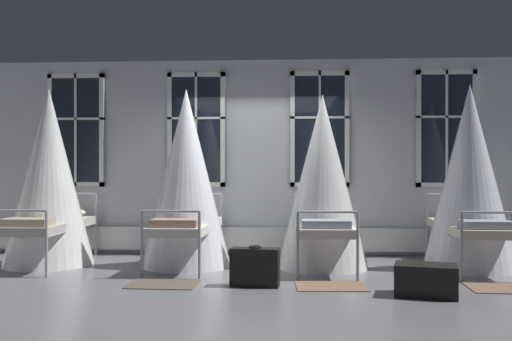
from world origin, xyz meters
TOP-DOWN VIEW (x-y plane):
  - ground at (0.00, 0.00)m, footprint 26.51×26.51m
  - back_wall_with_windows at (0.00, 1.43)m, footprint 14.25×0.10m
  - window_bank at (-0.00, 1.31)m, footprint 10.68×0.10m
  - cot_second at (-2.90, 0.23)m, footprint 1.24×1.88m
  - cot_third at (-0.94, 0.25)m, footprint 1.24×1.89m
  - cot_fourth at (0.96, 0.23)m, footprint 1.24×1.88m
  - cot_fifth at (2.95, 0.26)m, footprint 1.24×1.89m
  - rug_third at (-0.98, -1.04)m, footprint 0.82×0.58m
  - rug_fourth at (0.98, -1.04)m, footprint 0.83×0.60m
  - rug_fifth at (2.93, -1.04)m, footprint 0.82×0.58m
  - suitcase_dark at (0.11, -1.07)m, footprint 0.58×0.27m
  - travel_trunk at (1.95, -1.44)m, footprint 0.72×0.54m

SIDE VIEW (x-z plane):
  - ground at x=0.00m, z-range 0.00..0.00m
  - rug_third at x=-0.98m, z-range 0.00..0.01m
  - rug_fourth at x=0.98m, z-range 0.00..0.01m
  - rug_fifth at x=2.93m, z-range 0.00..0.01m
  - travel_trunk at x=1.95m, z-range 0.00..0.34m
  - suitcase_dark at x=0.11m, z-range -0.01..0.46m
  - window_bank at x=0.00m, z-range -0.34..2.48m
  - cot_fourth at x=0.96m, z-range -0.03..2.34m
  - cot_third at x=-0.94m, z-range -0.04..2.44m
  - cot_second at x=-2.90m, z-range -0.04..2.47m
  - cot_fifth at x=2.95m, z-range -0.04..2.47m
  - back_wall_with_windows at x=0.00m, z-range 0.00..3.09m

